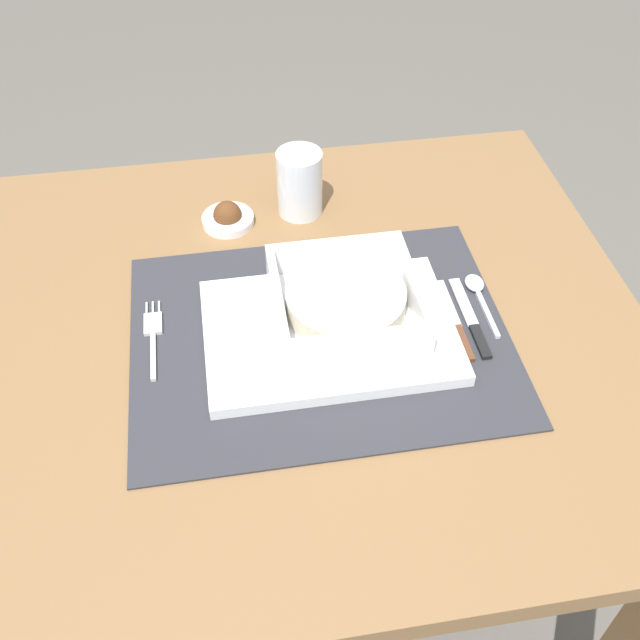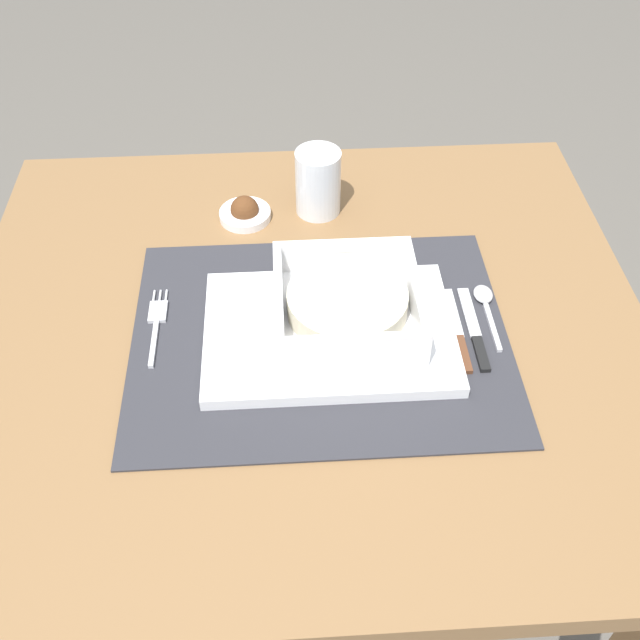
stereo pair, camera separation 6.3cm
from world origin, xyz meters
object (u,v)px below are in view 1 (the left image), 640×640
porridge_bowl (346,303)px  dining_table (305,379)px  fork (153,333)px  condiment_saucer (228,217)px  drinking_glass (300,186)px  bread_knife (455,324)px  butter_knife (472,322)px  spoon (477,289)px

porridge_bowl → dining_table: bearing=166.5°
fork → condiment_saucer: 0.23m
drinking_glass → fork: bearing=-134.1°
bread_knife → drinking_glass: 0.31m
bread_knife → drinking_glass: bearing=116.7°
dining_table → drinking_glass: drinking_glass is taller
bread_knife → condiment_saucer: bearing=132.4°
dining_table → drinking_glass: (0.03, 0.23, 0.15)m
porridge_bowl → condiment_saucer: bearing=119.1°
drinking_glass → butter_knife: bearing=-56.5°
butter_knife → porridge_bowl: bearing=168.6°
dining_table → spoon: spoon is taller
porridge_bowl → spoon: bearing=9.4°
dining_table → butter_knife: (0.20, -0.04, 0.11)m
drinking_glass → condiment_saucer: 0.11m
spoon → butter_knife: spoon is taller
dining_table → spoon: (0.23, 0.02, 0.11)m
spoon → bread_knife: (-0.04, -0.05, -0.00)m
dining_table → drinking_glass: 0.27m
dining_table → condiment_saucer: 0.26m
porridge_bowl → condiment_saucer: size_ratio=2.34×
spoon → condiment_saucer: size_ratio=1.51×
porridge_bowl → condiment_saucer: (-0.13, 0.23, -0.03)m
porridge_bowl → drinking_glass: bearing=94.9°
butter_knife → condiment_saucer: size_ratio=1.88×
porridge_bowl → spoon: 0.18m
dining_table → bread_knife: size_ratio=6.02×
porridge_bowl → drinking_glass: 0.24m
dining_table → bread_knife: 0.22m
dining_table → porridge_bowl: porridge_bowl is taller
condiment_saucer → dining_table: bearing=-70.4°
butter_knife → drinking_glass: drinking_glass is taller
butter_knife → drinking_glass: (-0.17, 0.26, 0.04)m
condiment_saucer → bread_knife: bearing=-44.0°
spoon → bread_knife: size_ratio=0.78×
porridge_bowl → spoon: (0.18, 0.03, -0.03)m
dining_table → spoon: size_ratio=7.70×
spoon → fork: bearing=-175.3°
spoon → drinking_glass: 0.29m
butter_knife → drinking_glass: size_ratio=1.44×
porridge_bowl → spoon: porridge_bowl is taller
butter_knife → condiment_saucer: condiment_saucer is taller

